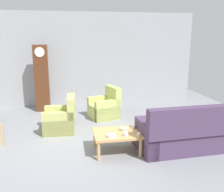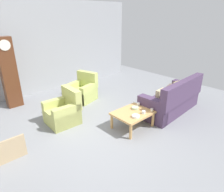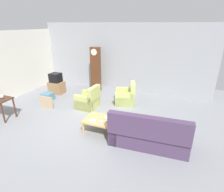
% 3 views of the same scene
% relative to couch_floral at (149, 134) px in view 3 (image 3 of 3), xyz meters
% --- Properties ---
extents(ground_plane, '(10.40, 10.40, 0.00)m').
position_rel_couch_floral_xyz_m(ground_plane, '(-2.17, 0.65, -0.36)').
color(ground_plane, gray).
extents(garage_door_wall, '(8.40, 0.16, 3.20)m').
position_rel_couch_floral_xyz_m(garage_door_wall, '(-2.17, 4.25, 1.24)').
color(garage_door_wall, '#9EA0A5').
rests_on(garage_door_wall, ground_plane).
extents(pegboard_wall_left, '(0.12, 6.40, 2.88)m').
position_rel_couch_floral_xyz_m(pegboard_wall_left, '(-6.37, 1.05, 1.08)').
color(pegboard_wall_left, silver).
rests_on(pegboard_wall_left, ground_plane).
extents(couch_floral, '(2.14, 0.99, 1.04)m').
position_rel_couch_floral_xyz_m(couch_floral, '(0.00, 0.00, 0.00)').
color(couch_floral, '#4C3856').
rests_on(couch_floral, ground_plane).
extents(armchair_olive_near, '(0.82, 0.79, 0.92)m').
position_rel_couch_floral_xyz_m(armchair_olive_near, '(-2.69, 1.58, -0.05)').
color(armchair_olive_near, '#B7BC66').
rests_on(armchair_olive_near, ground_plane).
extents(armchair_olive_far, '(0.97, 0.95, 0.92)m').
position_rel_couch_floral_xyz_m(armchair_olive_far, '(-1.42, 2.51, -0.05)').
color(armchair_olive_far, '#BECA69').
rests_on(armchair_olive_far, ground_plane).
extents(coffee_table_wood, '(0.96, 0.76, 0.43)m').
position_rel_couch_floral_xyz_m(coffee_table_wood, '(-1.52, 0.18, 0.02)').
color(coffee_table_wood, tan).
rests_on(coffee_table_wood, ground_plane).
extents(grandfather_clock, '(0.44, 0.30, 2.13)m').
position_rel_couch_floral_xyz_m(grandfather_clock, '(-3.31, 3.58, 0.72)').
color(grandfather_clock, '#562D19').
rests_on(grandfather_clock, ground_plane).
extents(tv_stand_cabinet, '(0.68, 0.52, 0.57)m').
position_rel_couch_floral_xyz_m(tv_stand_cabinet, '(-4.90, 2.50, -0.07)').
color(tv_stand_cabinet, '#997047').
rests_on(tv_stand_cabinet, ground_plane).
extents(tv_crt, '(0.48, 0.44, 0.42)m').
position_rel_couch_floral_xyz_m(tv_crt, '(-4.90, 2.50, 0.42)').
color(tv_crt, black).
rests_on(tv_crt, tv_stand_cabinet).
extents(framed_picture_leaning, '(0.60, 0.05, 0.49)m').
position_rel_couch_floral_xyz_m(framed_picture_leaning, '(-4.24, 0.96, -0.11)').
color(framed_picture_leaning, tan).
rests_on(framed_picture_leaning, ground_plane).
extents(storage_box_blue, '(0.45, 0.44, 0.33)m').
position_rel_couch_floral_xyz_m(storage_box_blue, '(-4.73, 1.62, -0.19)').
color(storage_box_blue, teal).
rests_on(storage_box_blue, ground_plane).
extents(glass_dome_cloche, '(0.13, 0.13, 0.13)m').
position_rel_couch_floral_xyz_m(glass_dome_cloche, '(-5.04, -0.24, 0.47)').
color(glass_dome_cloche, silver).
rests_on(glass_dome_cloche, console_table_dark).
extents(cup_white_porcelain, '(0.09, 0.09, 0.08)m').
position_rel_couch_floral_xyz_m(cup_white_porcelain, '(-1.12, 0.35, 0.12)').
color(cup_white_porcelain, white).
rests_on(cup_white_porcelain, coffee_table_wood).
extents(cup_blue_rimmed, '(0.09, 0.09, 0.08)m').
position_rel_couch_floral_xyz_m(cup_blue_rimmed, '(-1.38, -0.06, 0.12)').
color(cup_blue_rimmed, silver).
rests_on(cup_blue_rimmed, coffee_table_wood).
extents(cup_cream_tall, '(0.07, 0.07, 0.07)m').
position_rel_couch_floral_xyz_m(cup_cream_tall, '(-1.13, -0.11, 0.11)').
color(cup_cream_tall, beige).
rests_on(cup_cream_tall, coffee_table_wood).
extents(bowl_white_stacked, '(0.19, 0.19, 0.05)m').
position_rel_couch_floral_xyz_m(bowl_white_stacked, '(-1.67, -0.05, 0.10)').
color(bowl_white_stacked, white).
rests_on(bowl_white_stacked, coffee_table_wood).
extents(bowl_shallow_green, '(0.18, 0.18, 0.06)m').
position_rel_couch_floral_xyz_m(bowl_shallow_green, '(-1.34, 0.26, 0.11)').
color(bowl_shallow_green, '#B2C69E').
rests_on(bowl_shallow_green, coffee_table_wood).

